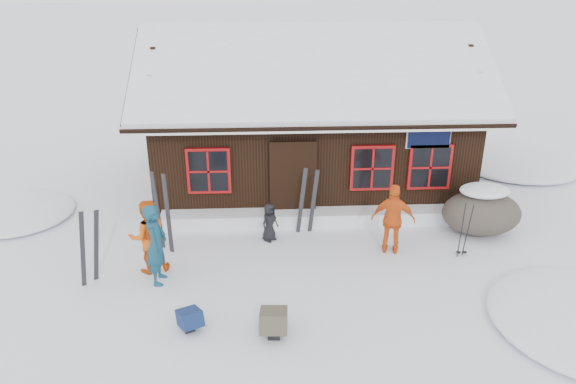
# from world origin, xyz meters

# --- Properties ---
(ground) EXTENTS (120.00, 120.00, 0.00)m
(ground) POSITION_xyz_m (0.00, 0.00, 0.00)
(ground) COLOR white
(ground) RESTS_ON ground
(mountain_hut) EXTENTS (8.90, 6.09, 4.42)m
(mountain_hut) POSITION_xyz_m (1.50, 4.98, 1.58)
(mountain_hut) COLOR black
(mountain_hut) RESTS_ON ground
(snow_drift) EXTENTS (7.60, 0.60, 0.35)m
(snow_drift) POSITION_xyz_m (1.50, 2.25, 0.17)
(snow_drift) COLOR white
(snow_drift) RESTS_ON ground
(snow_mounds) EXTENTS (20.60, 13.20, 0.48)m
(snow_mounds) POSITION_xyz_m (1.65, 1.86, 0.00)
(snow_mounds) COLOR white
(snow_mounds) RESTS_ON ground
(skier_teal) EXTENTS (0.43, 0.64, 1.70)m
(skier_teal) POSITION_xyz_m (-1.94, -0.18, 0.85)
(skier_teal) COLOR navy
(skier_teal) RESTS_ON ground
(skier_orange_left) EXTENTS (0.93, 0.83, 1.60)m
(skier_orange_left) POSITION_xyz_m (-2.19, 0.26, 0.80)
(skier_orange_left) COLOR #DE550F
(skier_orange_left) RESTS_ON ground
(skier_orange_right) EXTENTS (1.01, 0.61, 1.61)m
(skier_orange_right) POSITION_xyz_m (2.99, 0.77, 0.80)
(skier_orange_right) COLOR #E05717
(skier_orange_right) RESTS_ON ground
(skier_crouched) EXTENTS (0.52, 0.52, 0.92)m
(skier_crouched) POSITION_xyz_m (0.31, 1.44, 0.46)
(skier_crouched) COLOR black
(skier_crouched) RESTS_ON ground
(boulder) EXTENTS (1.84, 1.38, 1.08)m
(boulder) POSITION_xyz_m (5.27, 1.59, 0.54)
(boulder) COLOR #514941
(boulder) RESTS_ON ground
(ski_pair_left) EXTENTS (0.48, 0.30, 1.61)m
(ski_pair_left) POSITION_xyz_m (-3.27, -0.11, 0.76)
(ski_pair_left) COLOR black
(ski_pair_left) RESTS_ON ground
(ski_pair_mid) EXTENTS (0.42, 0.31, 1.88)m
(ski_pair_mid) POSITION_xyz_m (-2.02, 1.14, 0.89)
(ski_pair_mid) COLOR black
(ski_pair_mid) RESTS_ON ground
(ski_pair_right) EXTENTS (0.53, 0.17, 1.66)m
(ski_pair_right) POSITION_xyz_m (1.21, 1.80, 0.78)
(ski_pair_right) COLOR black
(ski_pair_right) RESTS_ON ground
(ski_poles) EXTENTS (0.23, 0.11, 1.29)m
(ski_poles) POSITION_xyz_m (4.50, 0.54, 0.61)
(ski_poles) COLOR black
(ski_poles) RESTS_ON ground
(backpack_blue) EXTENTS (0.56, 0.62, 0.28)m
(backpack_blue) POSITION_xyz_m (-1.16, -1.72, 0.14)
(backpack_blue) COLOR navy
(backpack_blue) RESTS_ON ground
(backpack_olive) EXTENTS (0.51, 0.66, 0.35)m
(backpack_olive) POSITION_xyz_m (0.32, -1.94, 0.17)
(backpack_olive) COLOR #484434
(backpack_olive) RESTS_ON ground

